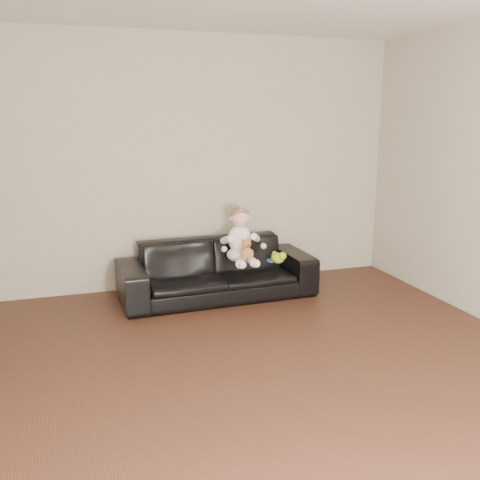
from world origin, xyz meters
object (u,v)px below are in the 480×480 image
object	(u,v)px
teddy_bear	(247,249)
sofa	(217,269)
toy_green	(278,258)
toy_rattle	(274,256)
baby	(240,239)
toy_blue_disc	(272,260)

from	to	relation	value
teddy_bear	sofa	bearing A→B (deg)	144.80
sofa	toy_green	xyz separation A→B (m)	(0.55, -0.26, 0.14)
toy_rattle	toy_green	bearing A→B (deg)	-97.95
baby	toy_green	size ratio (longest dim) A/B	3.57
toy_blue_disc	toy_rattle	bearing A→B (deg)	48.69
sofa	toy_rattle	size ratio (longest dim) A/B	25.75
toy_green	teddy_bear	bearing A→B (deg)	-179.03
sofa	teddy_bear	xyz separation A→B (m)	(0.23, -0.27, 0.25)
sofa	teddy_bear	bearing A→B (deg)	-52.01
baby	toy_rattle	xyz separation A→B (m)	(0.35, -0.02, -0.20)
toy_green	toy_blue_disc	distance (m)	0.10
sofa	baby	size ratio (longest dim) A/B	3.57
teddy_bear	toy_green	size ratio (longest dim) A/B	1.29
teddy_bear	toy_green	xyz separation A→B (m)	(0.32, 0.01, -0.11)
sofa	toy_blue_disc	size ratio (longest dim) A/B	17.55
sofa	teddy_bear	size ratio (longest dim) A/B	9.90
teddy_bear	toy_blue_disc	world-z (taller)	teddy_bear
toy_green	toy_rattle	distance (m)	0.14
toy_rattle	toy_blue_disc	distance (m)	0.07
toy_blue_disc	baby	bearing A→B (deg)	167.32
toy_blue_disc	teddy_bear	bearing A→B (deg)	-162.75
baby	teddy_bear	distance (m)	0.18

